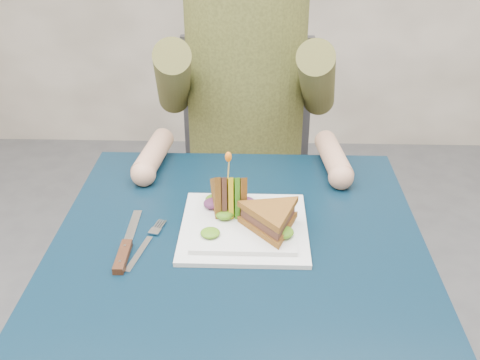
{
  "coord_description": "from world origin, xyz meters",
  "views": [
    {
      "loc": [
        0.03,
        -0.95,
        1.38
      ],
      "look_at": [
        0.0,
        0.07,
        0.82
      ],
      "focal_mm": 42.0,
      "sensor_mm": 36.0,
      "label": 1
    }
  ],
  "objects_px": {
    "chair": "(246,162)",
    "knife": "(125,251)",
    "sandwich_flat": "(271,218)",
    "diner": "(246,62)",
    "plate": "(244,226)",
    "table": "(239,266)",
    "sandwich_upright": "(229,196)",
    "fork": "(145,246)"
  },
  "relations": [
    {
      "from": "table",
      "to": "chair",
      "type": "distance_m",
      "value": 0.7
    },
    {
      "from": "table",
      "to": "chair",
      "type": "xyz_separation_m",
      "value": [
        0.0,
        0.7,
        -0.11
      ]
    },
    {
      "from": "plate",
      "to": "table",
      "type": "bearing_deg",
      "value": -116.24
    },
    {
      "from": "chair",
      "to": "diner",
      "type": "height_order",
      "value": "diner"
    },
    {
      "from": "chair",
      "to": "sandwich_upright",
      "type": "bearing_deg",
      "value": -92.09
    },
    {
      "from": "sandwich_flat",
      "to": "chair",
      "type": "bearing_deg",
      "value": 95.35
    },
    {
      "from": "sandwich_upright",
      "to": "knife",
      "type": "bearing_deg",
      "value": -145.7
    },
    {
      "from": "chair",
      "to": "sandwich_flat",
      "type": "distance_m",
      "value": 0.74
    },
    {
      "from": "diner",
      "to": "fork",
      "type": "distance_m",
      "value": 0.68
    },
    {
      "from": "chair",
      "to": "sandwich_flat",
      "type": "relative_size",
      "value": 4.5
    },
    {
      "from": "table",
      "to": "knife",
      "type": "distance_m",
      "value": 0.25
    },
    {
      "from": "diner",
      "to": "plate",
      "type": "distance_m",
      "value": 0.59
    },
    {
      "from": "diner",
      "to": "knife",
      "type": "relative_size",
      "value": 3.37
    },
    {
      "from": "plate",
      "to": "knife",
      "type": "xyz_separation_m",
      "value": [
        -0.23,
        -0.09,
        -0.0
      ]
    },
    {
      "from": "chair",
      "to": "sandwich_flat",
      "type": "xyz_separation_m",
      "value": [
        0.07,
        -0.7,
        0.23
      ]
    },
    {
      "from": "fork",
      "to": "knife",
      "type": "height_order",
      "value": "knife"
    },
    {
      "from": "plate",
      "to": "fork",
      "type": "height_order",
      "value": "plate"
    },
    {
      "from": "sandwich_flat",
      "to": "knife",
      "type": "relative_size",
      "value": 0.93
    },
    {
      "from": "sandwich_flat",
      "to": "sandwich_upright",
      "type": "xyz_separation_m",
      "value": [
        -0.09,
        0.07,
        0.01
      ]
    },
    {
      "from": "plate",
      "to": "fork",
      "type": "distance_m",
      "value": 0.21
    },
    {
      "from": "sandwich_upright",
      "to": "fork",
      "type": "distance_m",
      "value": 0.2
    },
    {
      "from": "chair",
      "to": "fork",
      "type": "relative_size",
      "value": 5.23
    },
    {
      "from": "sandwich_flat",
      "to": "sandwich_upright",
      "type": "distance_m",
      "value": 0.11
    },
    {
      "from": "chair",
      "to": "diner",
      "type": "bearing_deg",
      "value": -90.0
    },
    {
      "from": "table",
      "to": "knife",
      "type": "bearing_deg",
      "value": -162.81
    },
    {
      "from": "sandwich_flat",
      "to": "knife",
      "type": "xyz_separation_m",
      "value": [
        -0.29,
        -0.06,
        -0.04
      ]
    },
    {
      "from": "chair",
      "to": "table",
      "type": "bearing_deg",
      "value": -90.0
    },
    {
      "from": "plate",
      "to": "knife",
      "type": "bearing_deg",
      "value": -158.82
    },
    {
      "from": "plate",
      "to": "knife",
      "type": "height_order",
      "value": "plate"
    },
    {
      "from": "chair",
      "to": "plate",
      "type": "bearing_deg",
      "value": -89.11
    },
    {
      "from": "table",
      "to": "fork",
      "type": "xyz_separation_m",
      "value": [
        -0.18,
        -0.04,
        0.08
      ]
    },
    {
      "from": "chair",
      "to": "knife",
      "type": "xyz_separation_m",
      "value": [
        -0.22,
        -0.76,
        0.2
      ]
    },
    {
      "from": "table",
      "to": "plate",
      "type": "distance_m",
      "value": 0.09
    },
    {
      "from": "diner",
      "to": "table",
      "type": "bearing_deg",
      "value": -90.0
    },
    {
      "from": "plate",
      "to": "sandwich_upright",
      "type": "height_order",
      "value": "sandwich_upright"
    },
    {
      "from": "fork",
      "to": "diner",
      "type": "bearing_deg",
      "value": 73.63
    },
    {
      "from": "chair",
      "to": "knife",
      "type": "relative_size",
      "value": 4.2
    },
    {
      "from": "diner",
      "to": "sandwich_upright",
      "type": "bearing_deg",
      "value": -92.54
    },
    {
      "from": "fork",
      "to": "knife",
      "type": "relative_size",
      "value": 0.8
    },
    {
      "from": "table",
      "to": "fork",
      "type": "relative_size",
      "value": 4.22
    },
    {
      "from": "sandwich_flat",
      "to": "fork",
      "type": "relative_size",
      "value": 1.16
    },
    {
      "from": "sandwich_upright",
      "to": "fork",
      "type": "bearing_deg",
      "value": -145.48
    }
  ]
}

